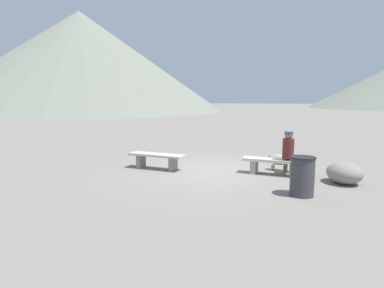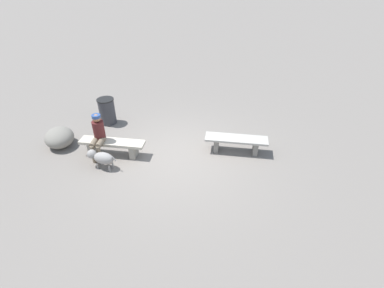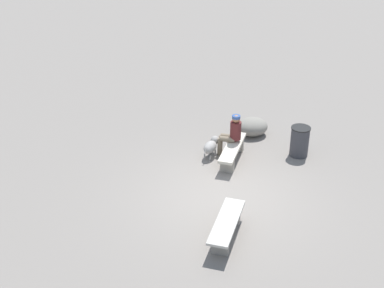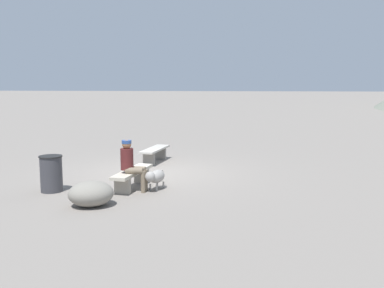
{
  "view_description": "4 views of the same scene",
  "coord_description": "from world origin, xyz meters",
  "px_view_note": "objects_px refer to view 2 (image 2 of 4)",
  "views": [
    {
      "loc": [
        1.68,
        -9.25,
        2.13
      ],
      "look_at": [
        -0.56,
        -0.25,
        0.8
      ],
      "focal_mm": 30.7,
      "sensor_mm": 36.0,
      "label": 1
    },
    {
      "loc": [
        -0.31,
        6.59,
        4.74
      ],
      "look_at": [
        -0.41,
        0.57,
        0.77
      ],
      "focal_mm": 27.06,
      "sensor_mm": 36.0,
      "label": 2
    },
    {
      "loc": [
        -10.81,
        -0.62,
        7.15
      ],
      "look_at": [
        1.2,
        0.93,
        0.74
      ],
      "focal_mm": 48.84,
      "sensor_mm": 36.0,
      "label": 3
    },
    {
      "loc": [
        12.13,
        2.39,
        2.6
      ],
      "look_at": [
        -0.47,
        1.14,
        0.79
      ],
      "focal_mm": 41.01,
      "sensor_mm": 36.0,
      "label": 4
    }
  ],
  "objects_px": {
    "bench_left": "(236,142)",
    "bench_right": "(113,145)",
    "seated_person": "(98,134)",
    "dog": "(101,157)",
    "trash_bin": "(107,111)",
    "boulder": "(59,137)"
  },
  "relations": [
    {
      "from": "bench_left",
      "to": "trash_bin",
      "type": "height_order",
      "value": "trash_bin"
    },
    {
      "from": "seated_person",
      "to": "dog",
      "type": "xyz_separation_m",
      "value": [
        -0.16,
        0.56,
        -0.38
      ]
    },
    {
      "from": "boulder",
      "to": "trash_bin",
      "type": "bearing_deg",
      "value": -129.71
    },
    {
      "from": "bench_left",
      "to": "boulder",
      "type": "xyz_separation_m",
      "value": [
        5.1,
        -0.42,
        -0.06
      ]
    },
    {
      "from": "trash_bin",
      "to": "seated_person",
      "type": "bearing_deg",
      "value": 96.83
    },
    {
      "from": "trash_bin",
      "to": "boulder",
      "type": "height_order",
      "value": "trash_bin"
    },
    {
      "from": "dog",
      "to": "bench_right",
      "type": "bearing_deg",
      "value": -86.71
    },
    {
      "from": "seated_person",
      "to": "dog",
      "type": "distance_m",
      "value": 0.69
    },
    {
      "from": "seated_person",
      "to": "dog",
      "type": "bearing_deg",
      "value": 112.62
    },
    {
      "from": "bench_right",
      "to": "dog",
      "type": "xyz_separation_m",
      "value": [
        0.16,
        0.6,
        0.02
      ]
    },
    {
      "from": "trash_bin",
      "to": "boulder",
      "type": "distance_m",
      "value": 1.74
    },
    {
      "from": "seated_person",
      "to": "trash_bin",
      "type": "distance_m",
      "value": 1.91
    },
    {
      "from": "bench_left",
      "to": "bench_right",
      "type": "xyz_separation_m",
      "value": [
        3.44,
        0.08,
        -0.02
      ]
    },
    {
      "from": "bench_left",
      "to": "seated_person",
      "type": "distance_m",
      "value": 3.78
    },
    {
      "from": "seated_person",
      "to": "trash_bin",
      "type": "height_order",
      "value": "seated_person"
    },
    {
      "from": "bench_right",
      "to": "boulder",
      "type": "xyz_separation_m",
      "value": [
        1.66,
        -0.5,
        -0.04
      ]
    },
    {
      "from": "dog",
      "to": "trash_bin",
      "type": "bearing_deg",
      "value": -62.85
    },
    {
      "from": "bench_left",
      "to": "dog",
      "type": "bearing_deg",
      "value": 20.19
    },
    {
      "from": "bench_right",
      "to": "bench_left",
      "type": "bearing_deg",
      "value": -169.23
    },
    {
      "from": "seated_person",
      "to": "boulder",
      "type": "xyz_separation_m",
      "value": [
        1.33,
        -0.54,
        -0.44
      ]
    },
    {
      "from": "bench_right",
      "to": "trash_bin",
      "type": "relative_size",
      "value": 2.14
    },
    {
      "from": "bench_right",
      "to": "dog",
      "type": "relative_size",
      "value": 2.31
    }
  ]
}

